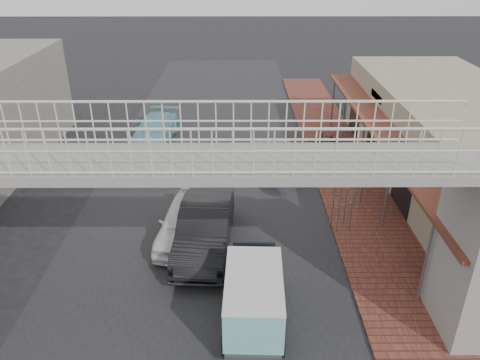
{
  "coord_description": "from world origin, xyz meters",
  "views": [
    {
      "loc": [
        1.43,
        -14.06,
        9.77
      ],
      "look_at": [
        1.49,
        1.68,
        1.8
      ],
      "focal_mm": 35.0,
      "sensor_mm": 36.0,
      "label": 1
    }
  ],
  "objects_px": {
    "angkot_van": "(254,291)",
    "motorcycle_far": "(326,141)",
    "angkot_far": "(155,129)",
    "motorcycle_near": "(313,142)",
    "arrow_sign": "(383,156)",
    "dark_sedan": "(205,228)",
    "white_hatchback": "(186,220)",
    "angkot_curb": "(274,154)",
    "street_clock": "(346,173)"
  },
  "relations": [
    {
      "from": "angkot_far",
      "to": "arrow_sign",
      "type": "xyz_separation_m",
      "value": [
        10.29,
        -7.35,
        1.63
      ]
    },
    {
      "from": "angkot_far",
      "to": "arrow_sign",
      "type": "relative_size",
      "value": 1.71
    },
    {
      "from": "dark_sedan",
      "to": "motorcycle_near",
      "type": "bearing_deg",
      "value": 63.02
    },
    {
      "from": "white_hatchback",
      "to": "dark_sedan",
      "type": "height_order",
      "value": "dark_sedan"
    },
    {
      "from": "dark_sedan",
      "to": "angkot_far",
      "type": "height_order",
      "value": "dark_sedan"
    },
    {
      "from": "angkot_far",
      "to": "white_hatchback",
      "type": "bearing_deg",
      "value": -67.43
    },
    {
      "from": "dark_sedan",
      "to": "angkot_van",
      "type": "xyz_separation_m",
      "value": [
        1.61,
        -3.71,
        0.28
      ]
    },
    {
      "from": "white_hatchback",
      "to": "angkot_curb",
      "type": "xyz_separation_m",
      "value": [
        3.67,
        6.31,
        -0.11
      ]
    },
    {
      "from": "angkot_far",
      "to": "street_clock",
      "type": "height_order",
      "value": "street_clock"
    },
    {
      "from": "street_clock",
      "to": "arrow_sign",
      "type": "distance_m",
      "value": 2.55
    },
    {
      "from": "angkot_curb",
      "to": "motorcycle_far",
      "type": "height_order",
      "value": "angkot_curb"
    },
    {
      "from": "motorcycle_far",
      "to": "street_clock",
      "type": "bearing_deg",
      "value": -156.65
    },
    {
      "from": "arrow_sign",
      "to": "motorcycle_near",
      "type": "bearing_deg",
      "value": 118.59
    },
    {
      "from": "dark_sedan",
      "to": "white_hatchback",
      "type": "bearing_deg",
      "value": 141.19
    },
    {
      "from": "angkot_far",
      "to": "angkot_van",
      "type": "bearing_deg",
      "value": -63.17
    },
    {
      "from": "angkot_curb",
      "to": "street_clock",
      "type": "bearing_deg",
      "value": 105.9
    },
    {
      "from": "angkot_far",
      "to": "street_clock",
      "type": "relative_size",
      "value": 1.65
    },
    {
      "from": "angkot_curb",
      "to": "angkot_van",
      "type": "distance_m",
      "value": 10.79
    },
    {
      "from": "angkot_far",
      "to": "motorcycle_near",
      "type": "distance_m",
      "value": 8.6
    },
    {
      "from": "angkot_curb",
      "to": "motorcycle_near",
      "type": "xyz_separation_m",
      "value": [
        2.13,
        1.61,
        -0.04
      ]
    },
    {
      "from": "arrow_sign",
      "to": "angkot_van",
      "type": "bearing_deg",
      "value": -118.08
    },
    {
      "from": "arrow_sign",
      "to": "dark_sedan",
      "type": "bearing_deg",
      "value": -146.68
    },
    {
      "from": "angkot_van",
      "to": "motorcycle_far",
      "type": "xyz_separation_m",
      "value": [
        4.14,
        12.41,
        -0.55
      ]
    },
    {
      "from": "angkot_far",
      "to": "motorcycle_far",
      "type": "xyz_separation_m",
      "value": [
        9.14,
        -1.51,
        -0.12
      ]
    },
    {
      "from": "street_clock",
      "to": "motorcycle_far",
      "type": "bearing_deg",
      "value": 71.74
    },
    {
      "from": "angkot_curb",
      "to": "street_clock",
      "type": "xyz_separation_m",
      "value": [
        2.13,
        -5.89,
        1.83
      ]
    },
    {
      "from": "white_hatchback",
      "to": "angkot_van",
      "type": "distance_m",
      "value": 4.99
    },
    {
      "from": "angkot_curb",
      "to": "arrow_sign",
      "type": "relative_size",
      "value": 1.62
    },
    {
      "from": "motorcycle_near",
      "to": "angkot_van",
      "type": "bearing_deg",
      "value": 142.39
    },
    {
      "from": "dark_sedan",
      "to": "angkot_curb",
      "type": "height_order",
      "value": "dark_sedan"
    },
    {
      "from": "motorcycle_near",
      "to": "arrow_sign",
      "type": "bearing_deg",
      "value": 175.85
    },
    {
      "from": "white_hatchback",
      "to": "dark_sedan",
      "type": "xyz_separation_m",
      "value": [
        0.75,
        -0.68,
        0.1
      ]
    },
    {
      "from": "angkot_far",
      "to": "motorcycle_near",
      "type": "xyz_separation_m",
      "value": [
        8.45,
        -1.61,
        -0.1
      ]
    },
    {
      "from": "motorcycle_far",
      "to": "angkot_van",
      "type": "bearing_deg",
      "value": -169.88
    },
    {
      "from": "angkot_far",
      "to": "angkot_van",
      "type": "distance_m",
      "value": 14.8
    },
    {
      "from": "motorcycle_near",
      "to": "angkot_far",
      "type": "bearing_deg",
      "value": 57.23
    },
    {
      "from": "motorcycle_far",
      "to": "angkot_far",
      "type": "bearing_deg",
      "value": 109.19
    },
    {
      "from": "motorcycle_far",
      "to": "white_hatchback",
      "type": "bearing_deg",
      "value": 169.59
    },
    {
      "from": "dark_sedan",
      "to": "motorcycle_far",
      "type": "height_order",
      "value": "dark_sedan"
    },
    {
      "from": "angkot_van",
      "to": "motorcycle_near",
      "type": "bearing_deg",
      "value": 76.31
    },
    {
      "from": "dark_sedan",
      "to": "angkot_van",
      "type": "distance_m",
      "value": 4.05
    },
    {
      "from": "white_hatchback",
      "to": "motorcycle_near",
      "type": "bearing_deg",
      "value": 60.86
    },
    {
      "from": "angkot_van",
      "to": "arrow_sign",
      "type": "bearing_deg",
      "value": 53.11
    },
    {
      "from": "white_hatchback",
      "to": "motorcycle_far",
      "type": "height_order",
      "value": "white_hatchback"
    },
    {
      "from": "dark_sedan",
      "to": "motorcycle_far",
      "type": "distance_m",
      "value": 10.43
    },
    {
      "from": "dark_sedan",
      "to": "street_clock",
      "type": "height_order",
      "value": "street_clock"
    },
    {
      "from": "angkot_curb",
      "to": "angkot_van",
      "type": "xyz_separation_m",
      "value": [
        -1.31,
        -10.7,
        0.49
      ]
    },
    {
      "from": "motorcycle_far",
      "to": "motorcycle_near",
      "type": "bearing_deg",
      "value": 127.06
    },
    {
      "from": "angkot_far",
      "to": "angkot_van",
      "type": "xyz_separation_m",
      "value": [
        5.0,
        -13.92,
        0.43
      ]
    },
    {
      "from": "dark_sedan",
      "to": "street_clock",
      "type": "bearing_deg",
      "value": 15.82
    }
  ]
}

